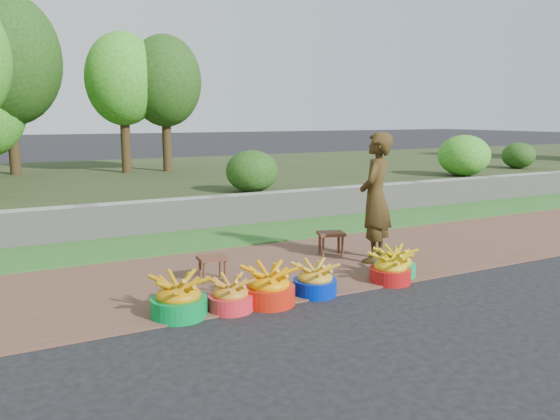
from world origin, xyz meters
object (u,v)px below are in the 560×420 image
basin_e (390,269)px  basin_f (396,264)px  basin_d (315,280)px  stool_right (331,237)px  vendor_woman (375,198)px  basin_a (179,298)px  basin_b (230,296)px  basin_c (269,287)px  stool_left (212,261)px

basin_e → basin_f: basin_f is taller
basin_d → stool_right: 1.71m
basin_f → stool_right: (-0.13, 1.22, 0.11)m
basin_d → vendor_woman: size_ratio=0.28×
basin_d → vendor_woman: (1.39, 0.78, 0.71)m
basin_a → basin_f: 2.71m
basin_b → basin_e: size_ratio=0.94×
basin_c → vendor_woman: (1.97, 0.82, 0.69)m
basin_e → stool_left: (-1.83, 0.98, 0.09)m
basin_c → vendor_woman: bearing=22.6°
basin_a → vendor_woman: 3.07m
stool_left → basin_b: bearing=-100.4°
basin_a → basin_e: basin_a is taller
basin_f → vendor_woman: bearing=74.3°
basin_a → basin_f: (2.71, 0.07, -0.02)m
stool_right → vendor_woman: size_ratio=0.25×
stool_left → vendor_woman: vendor_woman is taller
basin_a → basin_c: (0.94, -0.08, -0.00)m
basin_d → stool_right: basin_d is taller
basin_c → basin_f: bearing=4.7°
stool_left → basin_f: bearing=-22.5°
basin_f → stool_left: (-2.02, 0.84, 0.09)m
basin_a → stool_right: (2.58, 1.29, 0.09)m
basin_c → basin_d: size_ratio=1.13×
basin_d → basin_e: 1.01m
basin_e → stool_left: bearing=151.8°
stool_right → basin_c: bearing=-140.3°
basin_e → basin_f: size_ratio=0.99×
basin_b → basin_c: basin_c is taller
basin_a → vendor_woman: bearing=14.3°
basin_a → basin_b: size_ratio=1.21×
basin_c → vendor_woman: 2.24m
basin_b → vendor_woman: bearing=18.7°
basin_d → stool_right: (1.07, 1.33, 0.11)m
basin_b → basin_f: size_ratio=0.94×
basin_b → stool_right: bearing=33.3°
basin_c → basin_f: (1.78, 0.15, -0.02)m
basin_c → stool_right: 2.14m
basin_a → vendor_woman: (2.90, 0.74, 0.69)m
basin_b → basin_d: bearing=1.7°
basin_d → vendor_woman: 1.74m
basin_c → stool_left: (-0.25, 0.99, 0.07)m
basin_d → vendor_woman: vendor_woman is taller
stool_right → basin_a: bearing=-153.5°
basin_d → basin_c: bearing=-176.2°
basin_b → basin_a: bearing=172.0°
basin_d → basin_b: bearing=-178.3°
basin_b → stool_right: (2.07, 1.36, 0.12)m
basin_f → basin_e: bearing=-143.5°
basin_f → basin_c: bearing=-175.3°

